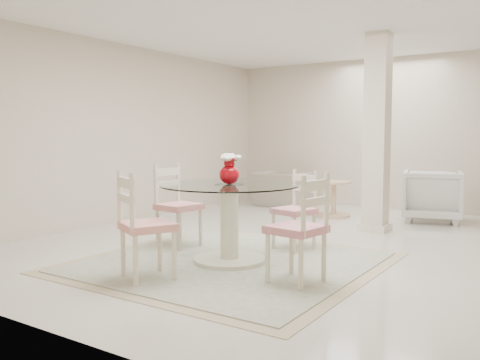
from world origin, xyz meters
The scene contains 13 objects.
ground centered at (0.00, 0.00, 0.00)m, with size 7.00×7.00×0.00m, color silver.
room_shell centered at (0.00, 0.00, 1.86)m, with size 6.02×7.02×2.71m.
column centered at (0.50, 1.30, 1.35)m, with size 0.30×0.30×2.70m, color beige.
area_rug centered at (-0.17, -1.30, 0.01)m, with size 2.89×2.89×0.02m.
dining_table centered at (-0.17, -1.30, 0.42)m, with size 1.42×1.42×0.82m.
red_vase centered at (-0.17, -1.30, 0.98)m, with size 0.24×0.23×0.32m.
dining_chair_east centered at (0.81, -1.59, 0.57)m, with size 0.50×0.50×1.09m.
dining_chair_north centered at (0.13, -0.33, 0.53)m, with size 0.50×0.50×1.01m.
dining_chair_west centered at (-1.15, -1.02, 0.57)m, with size 0.48×0.48×1.08m.
dining_chair_south centered at (-0.47, -2.27, 0.58)m, with size 0.59×0.59×1.10m.
recliner_taupe centered at (-1.78, 2.80, 0.32)m, with size 0.98×0.86×0.64m, color gray.
armchair_white centered at (0.97, 2.57, 0.40)m, with size 0.85×0.87×0.79m, color silver.
side_table centered at (-0.47, 2.13, 0.27)m, with size 0.56×0.56×0.58m.
Camera 1 is at (2.77, -5.56, 1.32)m, focal length 38.00 mm.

